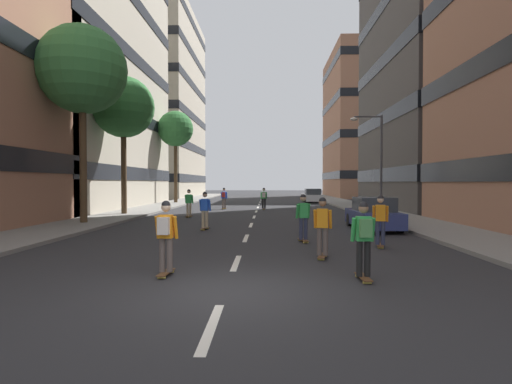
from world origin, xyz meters
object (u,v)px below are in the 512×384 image
parked_car_mid (313,196)px  skater_0 (364,236)px  skater_4 (264,197)px  skater_8 (380,218)px  street_tree_near (175,129)px  skater_3 (205,209)px  skater_1 (166,233)px  skater_2 (323,225)px  streetlamp_right (376,153)px  skater_7 (303,215)px  street_tree_far (82,70)px  street_tree_mid (123,108)px  parked_car_near (373,215)px  skater_6 (224,197)px  skater_5 (189,202)px

parked_car_mid → skater_0: skater_0 is taller
skater_4 → skater_8: 19.74m
parked_car_mid → street_tree_near: bearing=-168.9°
skater_0 → skater_3: 11.08m
skater_1 → skater_2: (4.00, 2.36, -0.03)m
street_tree_near → streetlamp_right: street_tree_near is taller
skater_7 → street_tree_far: bearing=151.8°
street_tree_far → skater_3: bearing=-16.6°
street_tree_near → street_tree_mid: size_ratio=1.04×
parked_car_near → street_tree_near: size_ratio=0.46×
parked_car_mid → skater_0: size_ratio=2.47×
parked_car_mid → skater_1: 36.50m
street_tree_far → skater_1: street_tree_far is taller
street_tree_near → street_tree_far: bearing=-90.0°
parked_car_mid → street_tree_mid: 24.19m
street_tree_mid → street_tree_far: street_tree_far is taller
skater_0 → skater_8: bearing=70.8°
streetlamp_right → skater_4: 10.02m
parked_car_near → skater_8: bearing=-101.8°
skater_2 → street_tree_near: bearing=110.0°
parked_car_mid → skater_7: size_ratio=2.47×
parked_car_mid → skater_4: size_ratio=2.47×
skater_3 → skater_4: 14.51m
skater_0 → skater_6: (-5.76, 24.51, 0.00)m
streetlamp_right → skater_3: size_ratio=3.65×
parked_car_mid → skater_1: size_ratio=2.47×
street_tree_mid → skater_4: bearing=34.1°
parked_car_near → parked_car_mid: size_ratio=1.00×
street_tree_far → skater_0: size_ratio=5.71×
parked_car_near → skater_8: skater_8 is taller
skater_7 → skater_8: 2.78m
street_tree_mid → skater_1: 19.89m
parked_car_mid → skater_0: 36.20m
parked_car_mid → parked_car_near: bearing=-90.0°
street_tree_mid → street_tree_far: size_ratio=0.90×
streetlamp_right → street_tree_near: bearing=137.9°
skater_2 → skater_4: (-1.90, 21.41, 0.03)m
street_tree_mid → skater_0: street_tree_mid is taller
skater_5 → skater_8: (8.83, -11.89, 0.00)m
parked_car_near → parked_car_mid: same height
street_tree_near → skater_0: street_tree_near is taller
parked_car_near → streetlamp_right: (2.19, 8.03, 3.44)m
street_tree_near → parked_car_mid: bearing=11.1°
parked_car_mid → skater_2: size_ratio=2.47×
skater_3 → skater_6: same height
skater_5 → skater_6: same height
skater_3 → skater_8: (6.76, -5.04, 0.00)m
street_tree_near → street_tree_mid: (0.00, -15.41, -0.54)m
skater_3 → skater_1: bearing=-86.8°
skater_0 → parked_car_mid: bearing=85.6°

